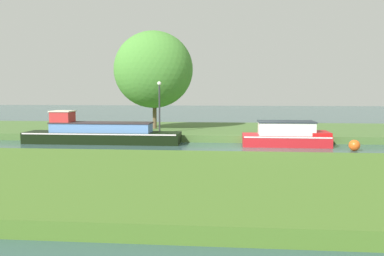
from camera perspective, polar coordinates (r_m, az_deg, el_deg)
The scene contains 9 objects.
ground_plane at distance 22.03m, azimuth 7.71°, elevation -2.68°, with size 120.00×120.00×0.00m, color #345251.
riverbank_far at distance 28.95m, azimuth 7.19°, elevation -0.41°, with size 72.00×10.00×0.40m, color #486A32.
riverbank_near at distance 13.13m, azimuth 9.20°, elevation -7.13°, with size 72.00×10.00×0.40m, color #466B25.
red_barge at distance 23.31m, azimuth 12.63°, elevation -0.97°, with size 4.57×2.10×1.32m.
black_narrowboat at distance 24.29m, azimuth -12.28°, elevation -0.70°, with size 8.75×1.77×1.82m.
willow_tree_left at distance 28.11m, azimuth -5.24°, elevation 7.84°, with size 5.21×4.08×6.44m.
lamp_post at distance 25.55m, azimuth -4.42°, elevation 3.67°, with size 0.24×0.24×3.10m.
mooring_post_near at distance 24.37m, azimuth 12.11°, elevation -0.03°, with size 0.18×0.18×0.87m, color brown.
channel_buoy at distance 22.22m, azimuth 21.04°, elevation -2.19°, with size 0.55×0.55×0.55m, color #E55919.
Camera 1 is at (-0.86, -21.81, 2.97)m, focal length 39.58 mm.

